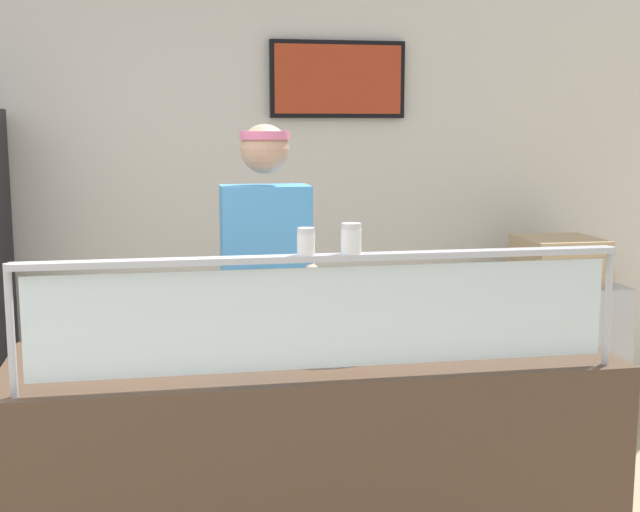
# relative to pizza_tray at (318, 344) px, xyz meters

# --- Properties ---
(shop_rear_unit) EXTENTS (6.52, 0.13, 2.70)m
(shop_rear_unit) POSITION_rel_pizza_tray_xyz_m (-0.03, 2.11, 0.39)
(shop_rear_unit) COLOR silver
(shop_rear_unit) RESTS_ON ground
(serving_counter) EXTENTS (2.12, 0.73, 0.95)m
(serving_counter) POSITION_rel_pizza_tray_xyz_m (-0.03, -0.06, -0.49)
(serving_counter) COLOR #4C3828
(serving_counter) RESTS_ON ground
(sneeze_guard) EXTENTS (1.94, 0.06, 0.40)m
(sneeze_guard) POSITION_rel_pizza_tray_xyz_m (-0.03, -0.37, 0.24)
(sneeze_guard) COLOR #B2B5BC
(sneeze_guard) RESTS_ON serving_counter
(pizza_tray) EXTENTS (0.51, 0.51, 0.04)m
(pizza_tray) POSITION_rel_pizza_tray_xyz_m (0.00, 0.00, 0.00)
(pizza_tray) COLOR #9EA0A8
(pizza_tray) RESTS_ON serving_counter
(pizza_server) EXTENTS (0.13, 0.29, 0.01)m
(pizza_server) POSITION_rel_pizza_tray_xyz_m (-0.05, -0.02, 0.02)
(pizza_server) COLOR #ADAFB7
(pizza_server) RESTS_ON pizza_tray
(parmesan_shaker) EXTENTS (0.06, 0.06, 0.09)m
(parmesan_shaker) POSITION_rel_pizza_tray_xyz_m (-0.11, -0.37, 0.42)
(parmesan_shaker) COLOR white
(parmesan_shaker) RESTS_ON sneeze_guard
(pepper_flake_shaker) EXTENTS (0.06, 0.06, 0.10)m
(pepper_flake_shaker) POSITION_rel_pizza_tray_xyz_m (0.04, -0.37, 0.43)
(pepper_flake_shaker) COLOR white
(pepper_flake_shaker) RESTS_ON sneeze_guard
(worker_figure) EXTENTS (0.41, 0.50, 1.76)m
(worker_figure) POSITION_rel_pizza_tray_xyz_m (-0.10, 0.66, 0.04)
(worker_figure) COLOR #23232D
(worker_figure) RESTS_ON ground
(prep_shelf) EXTENTS (0.70, 0.55, 0.83)m
(prep_shelf) POSITION_rel_pizza_tray_xyz_m (1.74, 1.62, -0.55)
(prep_shelf) COLOR #B7BABF
(prep_shelf) RESTS_ON ground
(pizza_box_stack) EXTENTS (0.47, 0.46, 0.27)m
(pizza_box_stack) POSITION_rel_pizza_tray_xyz_m (1.74, 1.62, 0.00)
(pizza_box_stack) COLOR tan
(pizza_box_stack) RESTS_ON prep_shelf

